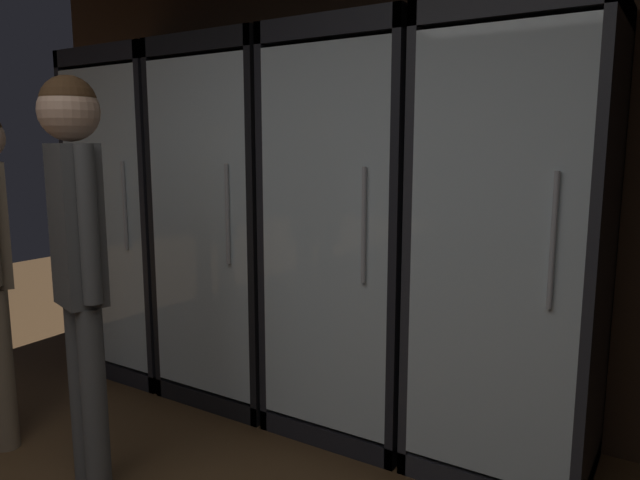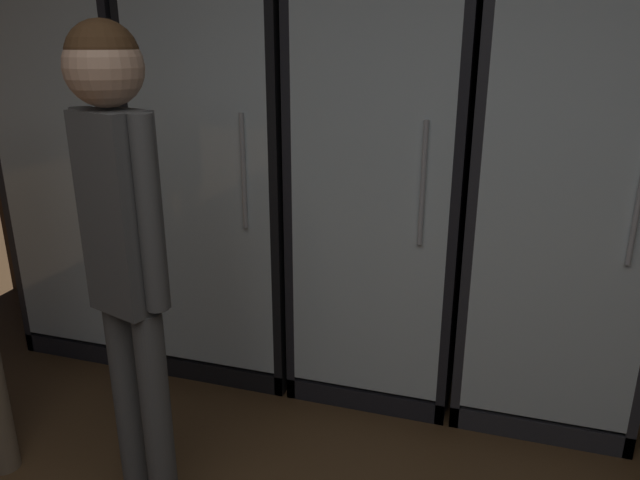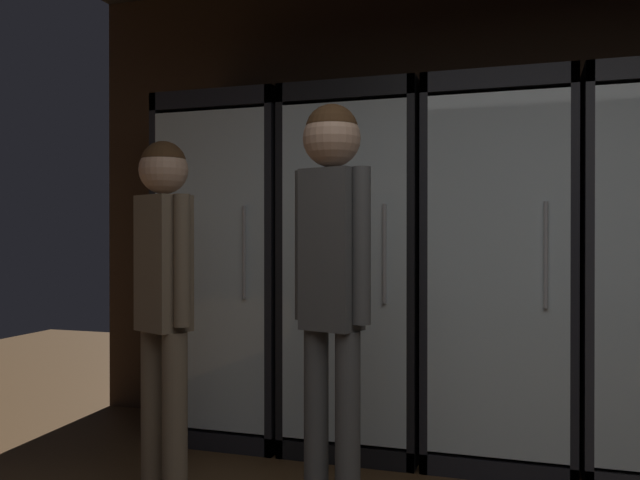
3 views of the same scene
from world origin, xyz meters
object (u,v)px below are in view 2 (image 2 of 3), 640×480
at_px(cooler_center, 385,187).
at_px(cooler_right, 560,201).
at_px(cooler_left, 236,177).
at_px(shopper_near, 122,227).
at_px(cooler_far_left, 106,168).

relative_size(cooler_center, cooler_right, 1.00).
xyz_separation_m(cooler_left, cooler_right, (1.53, 0.00, -0.00)).
bearing_deg(shopper_near, cooler_center, 64.44).
xyz_separation_m(cooler_far_left, cooler_right, (2.30, 0.00, -0.00)).
relative_size(cooler_far_left, cooler_center, 1.00).
distance_m(cooler_left, shopper_near, 1.23).
bearing_deg(cooler_left, cooler_right, 0.02).
xyz_separation_m(cooler_left, cooler_center, (0.77, -0.00, 0.00)).
height_order(cooler_center, cooler_right, same).
bearing_deg(shopper_near, cooler_right, 42.00).
height_order(cooler_left, shopper_near, cooler_left).
bearing_deg(cooler_center, cooler_left, 179.81).
distance_m(cooler_left, cooler_right, 1.53).
xyz_separation_m(cooler_far_left, cooler_left, (0.77, 0.00, 0.00)).
height_order(cooler_far_left, cooler_left, same).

